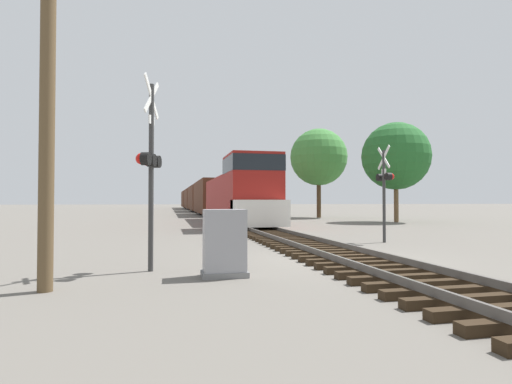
{
  "coord_description": "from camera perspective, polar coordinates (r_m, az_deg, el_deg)",
  "views": [
    {
      "loc": [
        -4.75,
        -10.51,
        1.64
      ],
      "look_at": [
        -1.26,
        5.21,
        2.01
      ],
      "focal_mm": 28.0,
      "sensor_mm": 36.0,
      "label": 1
    }
  ],
  "objects": [
    {
      "name": "crossing_signal_near",
      "position": [
        9.73,
        -14.91,
        4.01
      ],
      "size": [
        0.57,
        1.01,
        4.57
      ],
      "rotation": [
        0.0,
        0.0,
        -1.88
      ],
      "color": "#333333",
      "rests_on": "ground"
    },
    {
      "name": "crossing_signal_far",
      "position": [
        16.67,
        17.89,
        1.18
      ],
      "size": [
        0.33,
        1.0,
        3.84
      ],
      "rotation": [
        0.0,
        0.0,
        1.55
      ],
      "color": "#333333",
      "rests_on": "ground"
    },
    {
      "name": "freight_train",
      "position": [
        62.05,
        -8.12,
        -0.94
      ],
      "size": [
        2.92,
        84.32,
        4.31
      ],
      "color": "maroon",
      "rests_on": "ground"
    },
    {
      "name": "rail_track_bed",
      "position": [
        11.63,
        11.85,
        -8.71
      ],
      "size": [
        2.6,
        160.0,
        0.31
      ],
      "color": "black",
      "rests_on": "ground"
    },
    {
      "name": "tree_far_right",
      "position": [
        33.26,
        19.35,
        4.85
      ],
      "size": [
        5.28,
        5.28,
        7.82
      ],
      "color": "brown",
      "rests_on": "ground"
    },
    {
      "name": "utility_pole",
      "position": [
        8.56,
        -27.61,
        15.64
      ],
      "size": [
        1.8,
        0.27,
        7.93
      ],
      "color": "brown",
      "rests_on": "ground"
    },
    {
      "name": "relay_cabinet",
      "position": [
        8.77,
        -4.53,
        -7.34
      ],
      "size": [
        0.99,
        0.65,
        1.46
      ],
      "color": "slate",
      "rests_on": "ground"
    },
    {
      "name": "ground_plane",
      "position": [
        11.65,
        11.85,
        -9.37
      ],
      "size": [
        400.0,
        400.0,
        0.0
      ],
      "primitive_type": "plane",
      "color": "#666059"
    },
    {
      "name": "tree_mid_background",
      "position": [
        40.31,
        8.94,
        4.92
      ],
      "size": [
        5.65,
        5.65,
        8.85
      ],
      "color": "#473521",
      "rests_on": "ground"
    }
  ]
}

